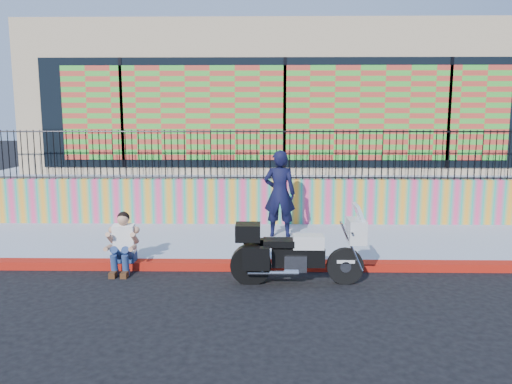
{
  "coord_description": "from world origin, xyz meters",
  "views": [
    {
      "loc": [
        -0.51,
        -8.85,
        2.82
      ],
      "look_at": [
        -0.68,
        1.2,
        1.25
      ],
      "focal_mm": 35.0,
      "sensor_mm": 36.0,
      "label": 1
    }
  ],
  "objects": [
    {
      "name": "ground",
      "position": [
        0.0,
        0.0,
        0.0
      ],
      "size": [
        90.0,
        90.0,
        0.0
      ],
      "primitive_type": "plane",
      "color": "black",
      "rests_on": "ground"
    },
    {
      "name": "red_curb",
      "position": [
        0.0,
        0.0,
        0.07
      ],
      "size": [
        16.0,
        0.3,
        0.15
      ],
      "primitive_type": "cube",
      "color": "#9F110B",
      "rests_on": "ground"
    },
    {
      "name": "sidewalk",
      "position": [
        0.0,
        1.65,
        0.07
      ],
      "size": [
        16.0,
        3.0,
        0.15
      ],
      "primitive_type": "cube",
      "color": "#939AB0",
      "rests_on": "ground"
    },
    {
      "name": "mural_wall",
      "position": [
        0.0,
        3.25,
        0.7
      ],
      "size": [
        16.0,
        0.2,
        1.1
      ],
      "primitive_type": "cube",
      "color": "#F23F76",
      "rests_on": "sidewalk"
    },
    {
      "name": "metal_fence",
      "position": [
        0.0,
        3.25,
        1.85
      ],
      "size": [
        15.8,
        0.04,
        1.2
      ],
      "primitive_type": null,
      "color": "black",
      "rests_on": "mural_wall"
    },
    {
      "name": "elevated_platform",
      "position": [
        0.0,
        8.35,
        0.62
      ],
      "size": [
        16.0,
        10.0,
        1.25
      ],
      "primitive_type": "cube",
      "color": "#939AB0",
      "rests_on": "ground"
    },
    {
      "name": "storefront_building",
      "position": [
        0.0,
        8.13,
        3.25
      ],
      "size": [
        14.0,
        8.06,
        4.0
      ],
      "color": "tan",
      "rests_on": "elevated_platform"
    },
    {
      "name": "police_motorcycle",
      "position": [
        0.01,
        -0.76,
        0.57
      ],
      "size": [
        2.2,
        0.73,
        1.37
      ],
      "color": "black",
      "rests_on": "ground"
    },
    {
      "name": "police_officer",
      "position": [
        -0.18,
        1.94,
        1.1
      ],
      "size": [
        0.73,
        0.52,
        1.91
      ],
      "primitive_type": "imported",
      "rotation": [
        0.0,
        0.0,
        3.05
      ],
      "color": "black",
      "rests_on": "sidewalk"
    },
    {
      "name": "seated_man",
      "position": [
        -3.06,
        -0.22,
        0.45
      ],
      "size": [
        0.54,
        0.71,
        1.06
      ],
      "color": "navy",
      "rests_on": "ground"
    }
  ]
}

